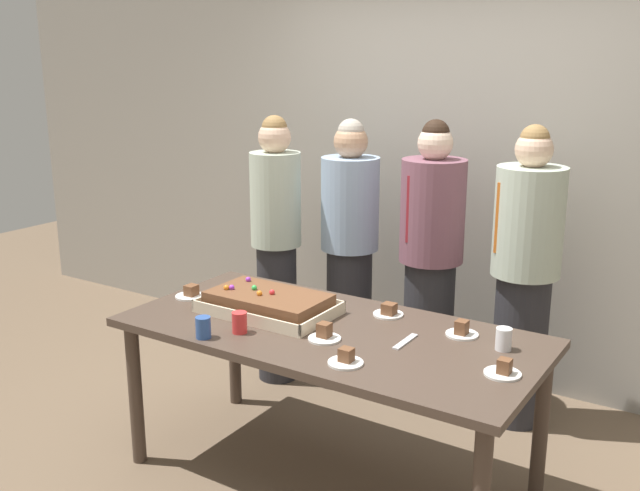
% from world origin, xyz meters
% --- Properties ---
extents(ground_plane, '(12.00, 12.00, 0.00)m').
position_xyz_m(ground_plane, '(0.00, 0.00, 0.00)').
color(ground_plane, brown).
extents(interior_back_panel, '(8.00, 0.12, 3.00)m').
position_xyz_m(interior_back_panel, '(0.00, 1.60, 1.50)').
color(interior_back_panel, '#9E998E').
rests_on(interior_back_panel, ground_plane).
extents(party_table, '(1.99, 0.95, 0.79)m').
position_xyz_m(party_table, '(0.00, 0.00, 0.71)').
color(party_table, '#47382D').
rests_on(party_table, ground_plane).
extents(sheet_cake, '(0.66, 0.40, 0.13)m').
position_xyz_m(sheet_cake, '(-0.37, 0.02, 0.84)').
color(sheet_cake, beige).
rests_on(sheet_cake, party_table).
extents(plated_slice_near_left, '(0.15, 0.15, 0.07)m').
position_xyz_m(plated_slice_near_left, '(-0.87, -0.01, 0.82)').
color(plated_slice_near_left, white).
rests_on(plated_slice_near_left, party_table).
extents(plated_slice_near_right, '(0.15, 0.15, 0.07)m').
position_xyz_m(plated_slice_near_right, '(0.27, -0.30, 0.81)').
color(plated_slice_near_right, white).
rests_on(plated_slice_near_right, party_table).
extents(plated_slice_far_left, '(0.15, 0.15, 0.07)m').
position_xyz_m(plated_slice_far_left, '(0.86, -0.06, 0.81)').
color(plated_slice_far_left, white).
rests_on(plated_slice_far_left, party_table).
extents(plated_slice_far_right, '(0.15, 0.15, 0.07)m').
position_xyz_m(plated_slice_far_right, '(0.15, 0.31, 0.82)').
color(plated_slice_far_right, white).
rests_on(plated_slice_far_right, party_table).
extents(plated_slice_center_front, '(0.15, 0.15, 0.07)m').
position_xyz_m(plated_slice_center_front, '(0.56, 0.25, 0.82)').
color(plated_slice_center_front, white).
rests_on(plated_slice_center_front, party_table).
extents(plated_slice_center_back, '(0.15, 0.15, 0.07)m').
position_xyz_m(plated_slice_center_back, '(0.05, -0.12, 0.82)').
color(plated_slice_center_back, white).
rests_on(plated_slice_center_back, party_table).
extents(drink_cup_nearest, '(0.07, 0.07, 0.10)m').
position_xyz_m(drink_cup_nearest, '(0.77, 0.20, 0.84)').
color(drink_cup_nearest, white).
rests_on(drink_cup_nearest, party_table).
extents(drink_cup_middle, '(0.07, 0.07, 0.10)m').
position_xyz_m(drink_cup_middle, '(-0.42, -0.41, 0.84)').
color(drink_cup_middle, '#2D5199').
rests_on(drink_cup_middle, party_table).
extents(drink_cup_far_end, '(0.07, 0.07, 0.10)m').
position_xyz_m(drink_cup_far_end, '(-0.32, -0.27, 0.84)').
color(drink_cup_far_end, red).
rests_on(drink_cup_far_end, party_table).
extents(cake_server_utensil, '(0.03, 0.20, 0.01)m').
position_xyz_m(cake_server_utensil, '(0.38, 0.04, 0.80)').
color(cake_server_utensil, silver).
rests_on(cake_server_utensil, party_table).
extents(person_serving_front, '(0.36, 0.36, 1.68)m').
position_xyz_m(person_serving_front, '(-0.52, 1.07, 0.86)').
color(person_serving_front, '#28282D').
rests_on(person_serving_front, ground_plane).
extents(person_green_shirt_behind, '(0.37, 0.37, 1.69)m').
position_xyz_m(person_green_shirt_behind, '(0.58, 1.09, 0.87)').
color(person_green_shirt_behind, '#28282D').
rests_on(person_green_shirt_behind, ground_plane).
extents(person_striped_tie_right, '(0.31, 0.31, 1.70)m').
position_xyz_m(person_striped_tie_right, '(-0.91, 0.82, 0.89)').
color(person_striped_tie_right, '#28282D').
rests_on(person_striped_tie_right, ground_plane).
extents(person_far_right_suit, '(0.37, 0.37, 1.70)m').
position_xyz_m(person_far_right_suit, '(0.03, 1.07, 0.87)').
color(person_far_right_suit, '#28282D').
rests_on(person_far_right_suit, ground_plane).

